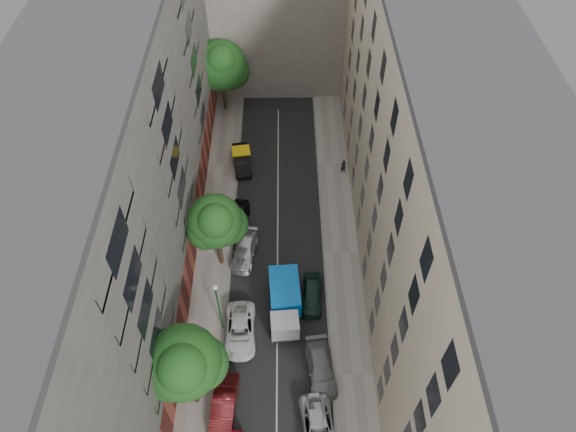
{
  "coord_description": "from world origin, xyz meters",
  "views": [
    {
      "loc": [
        0.67,
        -26.33,
        35.98
      ],
      "look_at": [
        0.9,
        -0.87,
        6.0
      ],
      "focal_mm": 32.0,
      "sensor_mm": 36.0,
      "label": 1
    }
  ],
  "objects_px": {
    "tree_near": "(185,365)",
    "pedestrian": "(343,166)",
    "car_right_0": "(318,428)",
    "tree_mid": "(216,223)",
    "car_left_5": "(242,160)",
    "tarp_truck": "(285,302)",
    "car_left_3": "(245,251)",
    "tree_far": "(222,67)",
    "car_right_1": "(321,368)",
    "car_left_4": "(238,218)",
    "car_right_2": "(312,294)",
    "lamp_post": "(218,303)",
    "car_left_1": "(224,405)",
    "car_left_2": "(240,330)"
  },
  "relations": [
    {
      "from": "tarp_truck",
      "to": "tree_far",
      "type": "xyz_separation_m",
      "value": [
        -6.38,
        25.63,
        4.06
      ]
    },
    {
      "from": "lamp_post",
      "to": "car_left_2",
      "type": "bearing_deg",
      "value": -21.79
    },
    {
      "from": "car_left_5",
      "to": "lamp_post",
      "type": "relative_size",
      "value": 0.77
    },
    {
      "from": "car_left_2",
      "to": "car_right_2",
      "type": "distance_m",
      "value": 6.42
    },
    {
      "from": "tree_near",
      "to": "pedestrian",
      "type": "xyz_separation_m",
      "value": [
        11.91,
        22.73,
        -5.23
      ]
    },
    {
      "from": "car_left_3",
      "to": "car_right_2",
      "type": "bearing_deg",
      "value": -29.63
    },
    {
      "from": "car_left_1",
      "to": "car_left_3",
      "type": "height_order",
      "value": "car_left_1"
    },
    {
      "from": "car_right_1",
      "to": "tree_far",
      "type": "relative_size",
      "value": 0.57
    },
    {
      "from": "car_left_4",
      "to": "car_right_0",
      "type": "bearing_deg",
      "value": -62.62
    },
    {
      "from": "car_right_1",
      "to": "tree_far",
      "type": "bearing_deg",
      "value": 99.66
    },
    {
      "from": "car_left_5",
      "to": "car_right_1",
      "type": "height_order",
      "value": "car_left_5"
    },
    {
      "from": "car_right_0",
      "to": "pedestrian",
      "type": "relative_size",
      "value": 3.04
    },
    {
      "from": "car_left_1",
      "to": "pedestrian",
      "type": "bearing_deg",
      "value": 71.47
    },
    {
      "from": "car_left_5",
      "to": "pedestrian",
      "type": "height_order",
      "value": "pedestrian"
    },
    {
      "from": "tarp_truck",
      "to": "pedestrian",
      "type": "bearing_deg",
      "value": 65.56
    },
    {
      "from": "car_left_1",
      "to": "car_right_0",
      "type": "relative_size",
      "value": 0.93
    },
    {
      "from": "car_right_0",
      "to": "tree_mid",
      "type": "bearing_deg",
      "value": 112.19
    },
    {
      "from": "car_right_0",
      "to": "car_right_2",
      "type": "xyz_separation_m",
      "value": [
        0.0,
        10.4,
        0.03
      ]
    },
    {
      "from": "car_left_1",
      "to": "car_right_0",
      "type": "distance_m",
      "value": 6.6
    },
    {
      "from": "car_left_2",
      "to": "lamp_post",
      "type": "distance_m",
      "value": 3.46
    },
    {
      "from": "tree_far",
      "to": "pedestrian",
      "type": "bearing_deg",
      "value": -39.66
    },
    {
      "from": "tarp_truck",
      "to": "car_left_2",
      "type": "relative_size",
      "value": 1.17
    },
    {
      "from": "car_right_0",
      "to": "car_left_3",
      "type": "bearing_deg",
      "value": 104.7
    },
    {
      "from": "car_left_3",
      "to": "tree_near",
      "type": "bearing_deg",
      "value": -93.48
    },
    {
      "from": "car_left_5",
      "to": "car_right_0",
      "type": "height_order",
      "value": "car_left_5"
    },
    {
      "from": "car_left_2",
      "to": "car_left_5",
      "type": "relative_size",
      "value": 1.09
    },
    {
      "from": "tree_far",
      "to": "car_right_2",
      "type": "bearing_deg",
      "value": -70.7
    },
    {
      "from": "car_left_4",
      "to": "car_left_5",
      "type": "xyz_separation_m",
      "value": [
        0.0,
        7.6,
        0.03
      ]
    },
    {
      "from": "tree_far",
      "to": "car_right_1",
      "type": "bearing_deg",
      "value": -73.75
    },
    {
      "from": "car_right_0",
      "to": "tree_far",
      "type": "distance_m",
      "value": 36.25
    },
    {
      "from": "car_left_1",
      "to": "car_left_2",
      "type": "relative_size",
      "value": 0.9
    },
    {
      "from": "car_left_1",
      "to": "car_left_4",
      "type": "bearing_deg",
      "value": 94.79
    },
    {
      "from": "tarp_truck",
      "to": "car_left_3",
      "type": "relative_size",
      "value": 1.28
    },
    {
      "from": "car_left_4",
      "to": "tree_near",
      "type": "relative_size",
      "value": 0.48
    },
    {
      "from": "tree_far",
      "to": "lamp_post",
      "type": "bearing_deg",
      "value": -86.67
    },
    {
      "from": "car_left_2",
      "to": "car_left_3",
      "type": "xyz_separation_m",
      "value": [
        0.0,
        7.53,
        -0.03
      ]
    },
    {
      "from": "car_right_1",
      "to": "car_left_2",
      "type": "bearing_deg",
      "value": 146.2
    },
    {
      "from": "car_right_0",
      "to": "car_right_2",
      "type": "distance_m",
      "value": 10.4
    },
    {
      "from": "tree_far",
      "to": "tree_mid",
      "type": "bearing_deg",
      "value": -86.94
    },
    {
      "from": "car_left_2",
      "to": "lamp_post",
      "type": "relative_size",
      "value": 0.84
    },
    {
      "from": "tree_mid",
      "to": "car_left_3",
      "type": "bearing_deg",
      "value": 26.12
    },
    {
      "from": "car_right_1",
      "to": "tree_mid",
      "type": "relative_size",
      "value": 0.6
    },
    {
      "from": "tarp_truck",
      "to": "car_left_2",
      "type": "distance_m",
      "value": 4.01
    },
    {
      "from": "tarp_truck",
      "to": "car_left_5",
      "type": "bearing_deg",
      "value": 100.12
    },
    {
      "from": "car_left_3",
      "to": "pedestrian",
      "type": "distance_m",
      "value": 13.59
    },
    {
      "from": "car_left_5",
      "to": "lamp_post",
      "type": "distance_m",
      "value": 18.43
    },
    {
      "from": "car_right_0",
      "to": "tree_near",
      "type": "xyz_separation_m",
      "value": [
        -8.31,
        2.07,
        5.5
      ]
    },
    {
      "from": "car_left_3",
      "to": "tree_near",
      "type": "height_order",
      "value": "tree_near"
    },
    {
      "from": "tree_near",
      "to": "pedestrian",
      "type": "bearing_deg",
      "value": 62.35
    },
    {
      "from": "car_left_3",
      "to": "car_left_4",
      "type": "height_order",
      "value": "car_left_4"
    }
  ]
}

